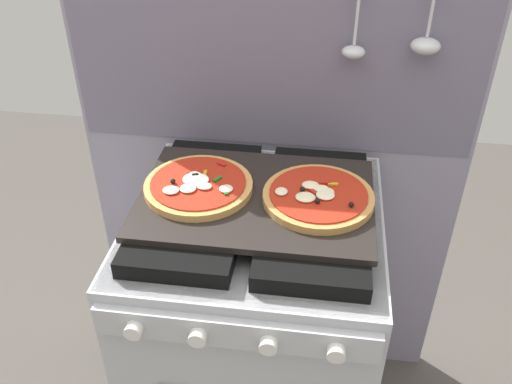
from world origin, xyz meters
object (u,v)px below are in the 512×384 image
object	(u,v)px
baking_tray	(256,198)
pizza_right	(318,196)
stove	(256,332)
pizza_left	(198,185)

from	to	relation	value
baking_tray	pizza_right	distance (m)	0.14
stove	pizza_left	xyz separation A→B (m)	(-0.14, 0.01, 0.48)
pizza_left	pizza_right	distance (m)	0.28
stove	pizza_left	size ratio (longest dim) A/B	3.55
pizza_right	pizza_left	bearing A→B (deg)	179.40
baking_tray	pizza_left	bearing A→B (deg)	177.87
stove	pizza_right	world-z (taller)	pizza_right
baking_tray	stove	bearing A→B (deg)	-90.00
stove	pizza_left	world-z (taller)	pizza_left
pizza_right	stove	bearing A→B (deg)	-178.46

